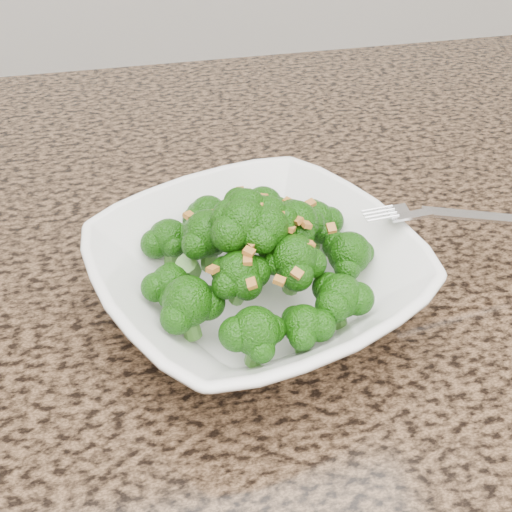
{
  "coord_description": "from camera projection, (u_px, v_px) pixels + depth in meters",
  "views": [
    {
      "loc": [
        0.05,
        -0.08,
        1.25
      ],
      "look_at": [
        0.13,
        0.3,
        0.95
      ],
      "focal_mm": 45.0,
      "sensor_mm": 36.0,
      "label": 1
    }
  ],
  "objects": [
    {
      "name": "granite_counter",
      "position": [
        97.0,
        340.0,
        0.51
      ],
      "size": [
        1.64,
        1.04,
        0.03
      ],
      "primitive_type": "cube",
      "color": "brown",
      "rests_on": "cabinet"
    },
    {
      "name": "bowl",
      "position": [
        256.0,
        276.0,
        0.5
      ],
      "size": [
        0.31,
        0.31,
        0.06
      ],
      "primitive_type": "imported",
      "rotation": [
        0.0,
        0.0,
        0.35
      ],
      "color": "white",
      "rests_on": "granite_counter"
    },
    {
      "name": "broccoli_pile",
      "position": [
        256.0,
        209.0,
        0.46
      ],
      "size": [
        0.21,
        0.21,
        0.07
      ],
      "primitive_type": null,
      "color": "#165009",
      "rests_on": "bowl"
    },
    {
      "name": "garlic_topping",
      "position": [
        256.0,
        165.0,
        0.44
      ],
      "size": [
        0.13,
        0.13,
        0.01
      ],
      "primitive_type": null,
      "color": "#B4742C",
      "rests_on": "broccoli_pile"
    },
    {
      "name": "fork",
      "position": [
        424.0,
        214.0,
        0.51
      ],
      "size": [
        0.16,
        0.03,
        0.01
      ],
      "primitive_type": null,
      "rotation": [
        0.0,
        0.0,
        -0.05
      ],
      "color": "silver",
      "rests_on": "bowl"
    }
  ]
}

